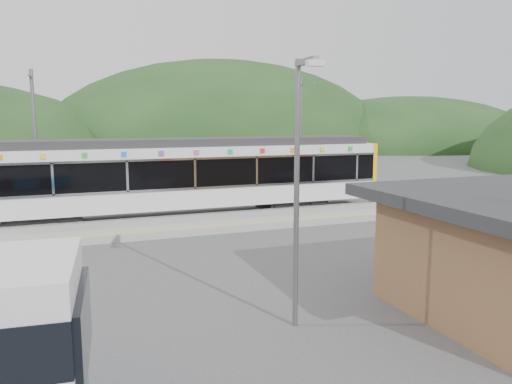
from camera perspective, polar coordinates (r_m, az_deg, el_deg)
name	(u,v)px	position (r m, az deg, el deg)	size (l,w,h in m)	color
ground	(230,244)	(18.99, -2.97, -5.98)	(120.00, 120.00, 0.00)	#4C4C4F
hills	(313,210)	(26.10, 6.49, -2.01)	(146.00, 149.00, 26.00)	#1E3D19
platform	(207,223)	(22.04, -5.59, -3.56)	(26.00, 3.20, 0.30)	#9E9E99
yellow_line	(215,226)	(20.78, -4.66, -3.85)	(26.00, 0.10, 0.01)	yellow
train	(178,174)	(24.17, -8.93, 2.05)	(20.44, 3.01, 3.74)	black
catenary_mast_west	(35,141)	(26.15, -23.91, 5.39)	(0.18, 1.80, 7.00)	slate
catenary_mast_east	(300,137)	(28.97, 5.08, 6.32)	(0.18, 1.80, 7.00)	slate
lamp_post	(299,172)	(10.92, 4.96, 2.31)	(0.36, 1.06, 5.99)	slate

